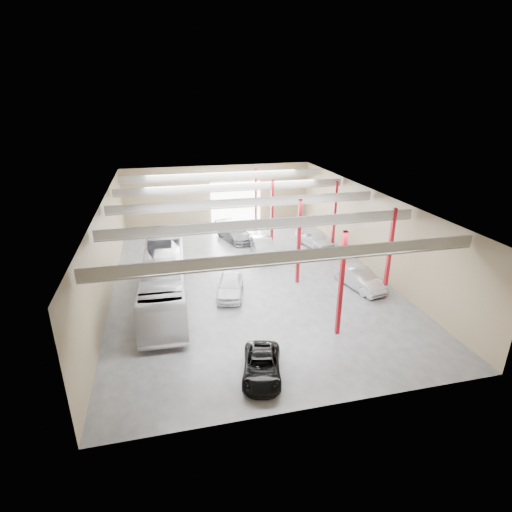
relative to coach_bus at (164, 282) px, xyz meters
name	(u,v)px	position (x,y,z in m)	size (l,w,h in m)	color
depot_shell	(247,219)	(7.06, 3.85, 3.18)	(22.12, 32.12, 7.06)	#4E4F54
coach_bus	(164,282)	(0.00, 0.00, 0.00)	(3.02, 12.90, 3.59)	silver
black_sedan	(262,366)	(4.93, -9.63, -1.18)	(2.05, 4.44, 1.23)	black
car_row_a	(230,285)	(4.93, 0.37, -0.99)	(1.91, 4.75, 1.62)	white
car_row_b	(263,247)	(9.43, 7.87, -0.94)	(1.81, 5.18, 1.71)	silver
car_row_c	(234,232)	(7.60, 13.07, -0.96)	(2.34, 5.76, 1.67)	gray
car_right_near	(360,278)	(15.23, -0.81, -0.98)	(1.73, 4.96, 1.64)	#A6A6AB
car_right_far	(315,239)	(15.23, 9.08, -0.95)	(2.01, 4.99, 1.70)	silver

